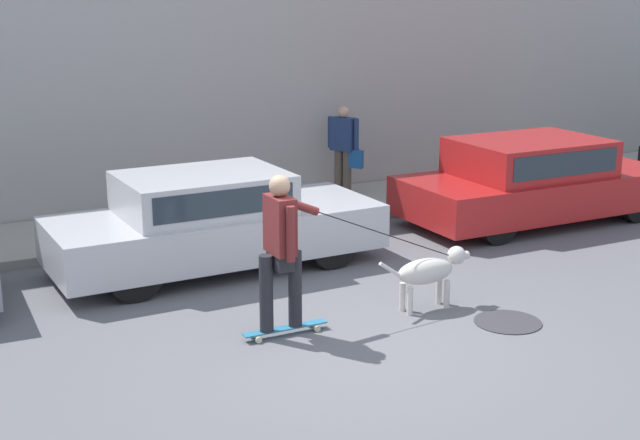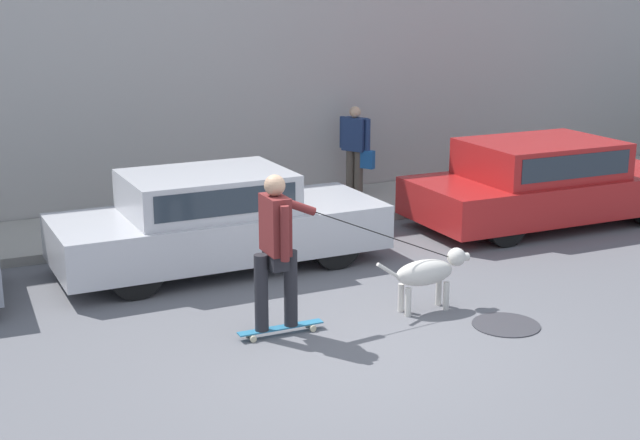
{
  "view_description": "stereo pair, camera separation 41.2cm",
  "coord_description": "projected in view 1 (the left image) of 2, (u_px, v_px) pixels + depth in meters",
  "views": [
    {
      "loc": [
        -4.21,
        -7.49,
        3.62
      ],
      "look_at": [
        0.4,
        1.44,
        0.95
      ],
      "focal_mm": 50.0,
      "sensor_mm": 36.0,
      "label": 1
    },
    {
      "loc": [
        -3.84,
        -7.67,
        3.62
      ],
      "look_at": [
        0.4,
        1.44,
        0.95
      ],
      "focal_mm": 50.0,
      "sensor_mm": 36.0,
      "label": 2
    }
  ],
  "objects": [
    {
      "name": "manhole_cover",
      "position": [
        508.0,
        322.0,
        9.83
      ],
      "size": [
        0.74,
        0.74,
        0.01
      ],
      "color": "#38383D",
      "rests_on": "ground_plane"
    },
    {
      "name": "back_wall",
      "position": [
        154.0,
        48.0,
        14.0
      ],
      "size": [
        32.0,
        0.3,
        5.29
      ],
      "color": "#B2ADA8",
      "rests_on": "ground_plane"
    },
    {
      "name": "parked_car_1",
      "position": [
        213.0,
        223.0,
        11.54
      ],
      "size": [
        4.32,
        1.74,
        1.29
      ],
      "rotation": [
        0.0,
        0.0,
        0.02
      ],
      "color": "black",
      "rests_on": "ground_plane"
    },
    {
      "name": "skateboarder",
      "position": [
        282.0,
        246.0,
        9.21
      ],
      "size": [
        2.66,
        0.6,
        1.75
      ],
      "rotation": [
        0.0,
        0.0,
        0.0
      ],
      "color": "beige",
      "rests_on": "ground_plane"
    },
    {
      "name": "pedestrian_with_bag",
      "position": [
        344.0,
        147.0,
        15.04
      ],
      "size": [
        0.43,
        0.6,
        1.51
      ],
      "rotation": [
        0.0,
        0.0,
        3.69
      ],
      "color": "brown",
      "rests_on": "sidewalk_curb"
    },
    {
      "name": "parked_car_2",
      "position": [
        534.0,
        182.0,
        13.9
      ],
      "size": [
        4.39,
        1.85,
        1.31
      ],
      "rotation": [
        0.0,
        0.0,
        -0.0
      ],
      "color": "black",
      "rests_on": "ground_plane"
    },
    {
      "name": "ground_plane",
      "position": [
        349.0,
        345.0,
        9.23
      ],
      "size": [
        36.0,
        36.0,
        0.0
      ],
      "primitive_type": "plane",
      "color": "slate"
    },
    {
      "name": "dog",
      "position": [
        430.0,
        271.0,
        10.15
      ],
      "size": [
        1.19,
        0.3,
        0.69
      ],
      "rotation": [
        0.0,
        0.0,
        -0.01
      ],
      "color": "beige",
      "rests_on": "ground_plane"
    },
    {
      "name": "sidewalk_curb",
      "position": [
        185.0,
        223.0,
        13.65
      ],
      "size": [
        30.0,
        2.0,
        0.13
      ],
      "color": "#A39E93",
      "rests_on": "ground_plane"
    }
  ]
}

